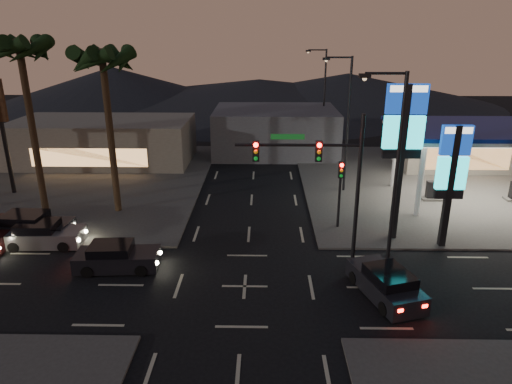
{
  "coord_description": "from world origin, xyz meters",
  "views": [
    {
      "loc": [
        0.89,
        -19.17,
        11.57
      ],
      "look_at": [
        0.45,
        5.19,
        3.0
      ],
      "focal_mm": 32.0,
      "sensor_mm": 36.0,
      "label": 1
    }
  ],
  "objects_px": {
    "gas_station": "(484,132)",
    "pylon_sign_short": "(452,168)",
    "traffic_signal_mast": "(323,171)",
    "pylon_sign_tall": "(403,132)",
    "car_lane_a_front": "(116,257)",
    "suv_station": "(386,284)",
    "car_lane_b_front": "(43,235)",
    "car_lane_b_mid": "(30,227)"
  },
  "relations": [
    {
      "from": "traffic_signal_mast",
      "to": "pylon_sign_tall",
      "type": "bearing_deg",
      "value": 36.52
    },
    {
      "from": "pylon_sign_tall",
      "to": "car_lane_b_mid",
      "type": "xyz_separation_m",
      "value": [
        -21.38,
        -0.29,
        -5.67
      ]
    },
    {
      "from": "car_lane_b_mid",
      "to": "suv_station",
      "type": "height_order",
      "value": "car_lane_b_mid"
    },
    {
      "from": "gas_station",
      "to": "suv_station",
      "type": "bearing_deg",
      "value": -126.62
    },
    {
      "from": "traffic_signal_mast",
      "to": "suv_station",
      "type": "bearing_deg",
      "value": -44.75
    },
    {
      "from": "car_lane_a_front",
      "to": "traffic_signal_mast",
      "type": "bearing_deg",
      "value": 1.97
    },
    {
      "from": "pylon_sign_short",
      "to": "gas_station",
      "type": "bearing_deg",
      "value": 56.31
    },
    {
      "from": "car_lane_a_front",
      "to": "pylon_sign_tall",
      "type": "bearing_deg",
      "value": 14.32
    },
    {
      "from": "car_lane_a_front",
      "to": "suv_station",
      "type": "bearing_deg",
      "value": -10.23
    },
    {
      "from": "gas_station",
      "to": "pylon_sign_short",
      "type": "relative_size",
      "value": 1.74
    },
    {
      "from": "car_lane_b_front",
      "to": "car_lane_b_mid",
      "type": "bearing_deg",
      "value": 141.46
    },
    {
      "from": "gas_station",
      "to": "pylon_sign_tall",
      "type": "bearing_deg",
      "value": -139.09
    },
    {
      "from": "car_lane_a_front",
      "to": "suv_station",
      "type": "distance_m",
      "value": 13.41
    },
    {
      "from": "pylon_sign_tall",
      "to": "pylon_sign_short",
      "type": "relative_size",
      "value": 1.29
    },
    {
      "from": "suv_station",
      "to": "pylon_sign_short",
      "type": "bearing_deg",
      "value": 49.54
    },
    {
      "from": "car_lane_b_front",
      "to": "car_lane_b_mid",
      "type": "height_order",
      "value": "car_lane_b_mid"
    },
    {
      "from": "pylon_sign_short",
      "to": "suv_station",
      "type": "distance_m",
      "value": 7.97
    },
    {
      "from": "pylon_sign_short",
      "to": "car_lane_b_mid",
      "type": "distance_m",
      "value": 24.22
    },
    {
      "from": "car_lane_b_mid",
      "to": "suv_station",
      "type": "relative_size",
      "value": 1.05
    },
    {
      "from": "pylon_sign_tall",
      "to": "traffic_signal_mast",
      "type": "xyz_separation_m",
      "value": [
        -4.74,
        -3.51,
        -1.17
      ]
    },
    {
      "from": "car_lane_b_front",
      "to": "pylon_sign_short",
      "type": "bearing_deg",
      "value": 0.64
    },
    {
      "from": "suv_station",
      "to": "gas_station",
      "type": "bearing_deg",
      "value": 53.38
    },
    {
      "from": "suv_station",
      "to": "traffic_signal_mast",
      "type": "bearing_deg",
      "value": 135.25
    },
    {
      "from": "gas_station",
      "to": "car_lane_a_front",
      "type": "xyz_separation_m",
      "value": [
        -22.67,
        -10.37,
        -4.43
      ]
    },
    {
      "from": "traffic_signal_mast",
      "to": "pylon_sign_short",
      "type": "bearing_deg",
      "value": 19.13
    },
    {
      "from": "car_lane_a_front",
      "to": "suv_station",
      "type": "height_order",
      "value": "suv_station"
    },
    {
      "from": "gas_station",
      "to": "pylon_sign_short",
      "type": "distance_m",
      "value": 9.02
    },
    {
      "from": "gas_station",
      "to": "pylon_sign_short",
      "type": "height_order",
      "value": "pylon_sign_short"
    },
    {
      "from": "car_lane_a_front",
      "to": "car_lane_b_mid",
      "type": "distance_m",
      "value": 7.17
    },
    {
      "from": "car_lane_a_front",
      "to": "pylon_sign_short",
      "type": "bearing_deg",
      "value": 9.23
    },
    {
      "from": "car_lane_b_front",
      "to": "car_lane_a_front",
      "type": "bearing_deg",
      "value": -27.61
    },
    {
      "from": "gas_station",
      "to": "car_lane_b_front",
      "type": "xyz_separation_m",
      "value": [
        -27.68,
        -7.75,
        -4.41
      ]
    },
    {
      "from": "pylon_sign_short",
      "to": "traffic_signal_mast",
      "type": "height_order",
      "value": "traffic_signal_mast"
    },
    {
      "from": "pylon_sign_short",
      "to": "car_lane_a_front",
      "type": "bearing_deg",
      "value": -170.77
    },
    {
      "from": "traffic_signal_mast",
      "to": "car_lane_a_front",
      "type": "distance_m",
      "value": 11.39
    },
    {
      "from": "traffic_signal_mast",
      "to": "car_lane_b_mid",
      "type": "distance_m",
      "value": 17.54
    },
    {
      "from": "car_lane_a_front",
      "to": "car_lane_b_front",
      "type": "relative_size",
      "value": 0.98
    },
    {
      "from": "gas_station",
      "to": "suv_station",
      "type": "distance_m",
      "value": 16.49
    },
    {
      "from": "car_lane_b_mid",
      "to": "suv_station",
      "type": "xyz_separation_m",
      "value": [
        19.41,
        -5.96,
        -0.06
      ]
    },
    {
      "from": "pylon_sign_tall",
      "to": "car_lane_b_front",
      "type": "bearing_deg",
      "value": -176.45
    },
    {
      "from": "pylon_sign_tall",
      "to": "pylon_sign_short",
      "type": "height_order",
      "value": "pylon_sign_tall"
    },
    {
      "from": "car_lane_a_front",
      "to": "car_lane_b_mid",
      "type": "height_order",
      "value": "car_lane_b_mid"
    }
  ]
}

